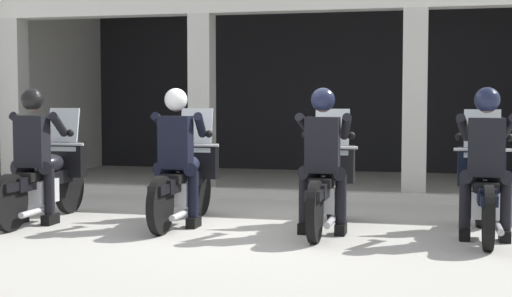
{
  "coord_description": "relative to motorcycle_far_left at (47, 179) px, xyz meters",
  "views": [
    {
      "loc": [
        2.04,
        -8.21,
        1.47
      ],
      "look_at": [
        0.0,
        0.32,
        0.89
      ],
      "focal_mm": 53.24,
      "sensor_mm": 36.0,
      "label": 1
    }
  ],
  "objects": [
    {
      "name": "motorcycle_far_left",
      "position": [
        0.0,
        0.0,
        0.0
      ],
      "size": [
        0.62,
        2.04,
        1.35
      ],
      "rotation": [
        0.0,
        0.0,
        -0.01
      ],
      "color": "black",
      "rests_on": "ground"
    },
    {
      "name": "police_officer_far_right",
      "position": [
        5.07,
        -0.15,
        0.44
      ],
      "size": [
        0.63,
        0.61,
        1.58
      ],
      "rotation": [
        0.0,
        0.0,
        0.04
      ],
      "color": "black",
      "rests_on": "ground"
    },
    {
      "name": "police_officer_center_right",
      "position": [
        3.38,
        -0.15,
        0.44
      ],
      "size": [
        0.63,
        0.61,
        1.58
      ],
      "rotation": [
        0.0,
        0.0,
        0.09
      ],
      "color": "black",
      "rests_on": "ground"
    },
    {
      "name": "station_building",
      "position": [
        2.62,
        5.45,
        1.65
      ],
      "size": [
        10.91,
        4.56,
        3.37
      ],
      "color": "black",
      "rests_on": "ground"
    },
    {
      "name": "motorcycle_center_left",
      "position": [
        1.69,
        0.2,
        0.0
      ],
      "size": [
        0.62,
        2.04,
        1.35
      ],
      "rotation": [
        0.0,
        0.0,
        0.08
      ],
      "color": "black",
      "rests_on": "ground"
    },
    {
      "name": "police_officer_far_left",
      "position": [
        -0.0,
        -0.28,
        0.44
      ],
      "size": [
        0.63,
        0.61,
        1.58
      ],
      "rotation": [
        0.0,
        0.0,
        -0.01
      ],
      "color": "black",
      "rests_on": "ground"
    },
    {
      "name": "motorcycle_center_right",
      "position": [
        3.38,
        0.13,
        0.0
      ],
      "size": [
        0.62,
        2.04,
        1.35
      ],
      "rotation": [
        0.0,
        0.0,
        0.09
      ],
      "color": "black",
      "rests_on": "ground"
    },
    {
      "name": "kerb_strip",
      "position": [
        2.62,
        2.62,
        -0.44
      ],
      "size": [
        10.41,
        0.24,
        0.12
      ],
      "primitive_type": "cube",
      "color": "#B7B5AD",
      "rests_on": "ground"
    },
    {
      "name": "police_officer_center_left",
      "position": [
        1.69,
        -0.08,
        0.44
      ],
      "size": [
        0.63,
        0.61,
        1.58
      ],
      "rotation": [
        0.0,
        0.0,
        0.08
      ],
      "color": "black",
      "rests_on": "ground"
    },
    {
      "name": "motorcycle_far_right",
      "position": [
        5.07,
        0.13,
        0.0
      ],
      "size": [
        0.62,
        2.04,
        1.35
      ],
      "rotation": [
        0.0,
        0.0,
        0.04
      ],
      "color": "black",
      "rests_on": "ground"
    },
    {
      "name": "ground_plane",
      "position": [
        2.53,
        2.96,
        -0.5
      ],
      "size": [
        80.0,
        80.0,
        0.0
      ],
      "primitive_type": "plane",
      "color": "#A8A59E"
    }
  ]
}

